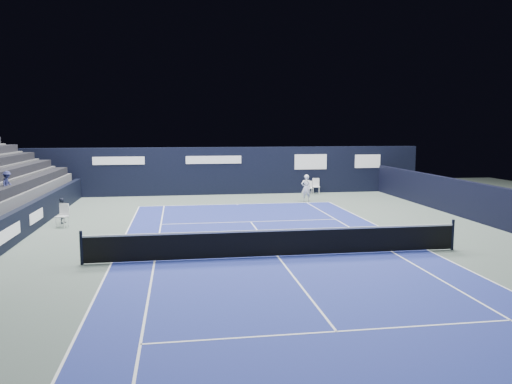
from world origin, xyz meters
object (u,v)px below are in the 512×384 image
tennis_net (278,242)px  folding_chair_back_a (316,185)px  line_judge_chair (63,214)px  folding_chair_back_b (309,187)px  tennis_player (306,188)px

tennis_net → folding_chair_back_a: bearing=69.9°
line_judge_chair → tennis_net: (8.37, -6.59, -0.08)m
folding_chair_back_b → tennis_net: tennis_net is taller
folding_chair_back_a → line_judge_chair: size_ratio=1.01×
folding_chair_back_a → folding_chair_back_b: size_ratio=1.21×
line_judge_chair → tennis_net: 10.65m
folding_chair_back_a → tennis_net: tennis_net is taller
folding_chair_back_a → tennis_player: size_ratio=0.65×
line_judge_chair → tennis_net: tennis_net is taller
folding_chair_back_b → line_judge_chair: bearing=-136.9°
folding_chair_back_b → line_judge_chair: size_ratio=0.84×
tennis_net → tennis_player: (4.21, 12.40, 0.30)m
tennis_player → line_judge_chair: bearing=-155.2°
tennis_player → folding_chair_back_a: bearing=64.8°
folding_chair_back_a → line_judge_chair: (-14.11, -9.07, -0.01)m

